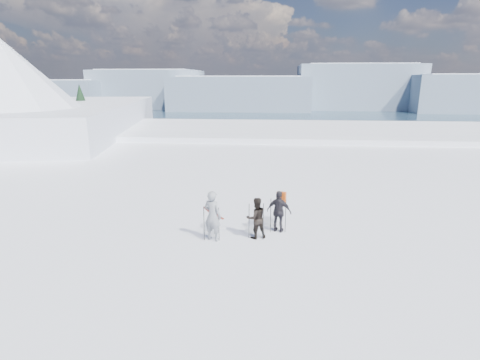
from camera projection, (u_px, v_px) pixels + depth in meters
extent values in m
plane|color=white|center=(274.00, 200.00, 73.88)|extent=(220.00, 208.01, 71.62)
cube|color=white|center=(277.00, 190.00, 42.16)|extent=(180.00, 16.00, 14.00)
plane|color=#22394D|center=(274.00, 125.00, 298.30)|extent=(820.00, 820.00, 0.00)
cube|color=slate|center=(47.00, 94.00, 461.75)|extent=(150.00, 80.00, 34.00)
cube|color=white|center=(45.00, 83.00, 458.09)|extent=(127.50, 70.00, 8.00)
cube|color=slate|center=(149.00, 89.00, 478.88)|extent=(130.00, 80.00, 46.00)
cube|color=white|center=(148.00, 73.00, 473.65)|extent=(110.50, 70.00, 8.00)
cube|color=slate|center=(240.00, 93.00, 440.94)|extent=(160.00, 80.00, 38.00)
cube|color=white|center=(240.00, 79.00, 436.75)|extent=(136.00, 70.00, 8.00)
cube|color=slate|center=(356.00, 87.00, 456.12)|extent=(140.00, 80.00, 52.00)
cube|color=white|center=(358.00, 67.00, 450.10)|extent=(119.00, 70.00, 8.00)
cube|color=slate|center=(480.00, 93.00, 417.85)|extent=(160.00, 80.00, 40.00)
cube|color=white|center=(28.00, 176.00, 42.21)|extent=(29.19, 35.68, 16.00)
cone|color=white|center=(1.00, 86.00, 33.57)|extent=(18.00, 18.00, 9.00)
cone|color=white|center=(2.00, 118.00, 44.91)|extent=(16.00, 16.00, 8.00)
cube|color=#2D2B28|center=(112.00, 191.00, 50.44)|extent=(21.55, 17.87, 14.25)
cone|color=black|center=(127.00, 148.00, 47.66)|extent=(5.60, 5.60, 10.00)
cone|color=black|center=(78.00, 164.00, 41.31)|extent=(5.04, 5.04, 9.00)
cone|color=black|center=(85.00, 137.00, 46.73)|extent=(7.28, 7.28, 13.00)
cone|color=black|center=(126.00, 153.00, 44.69)|extent=(5.60, 5.60, 10.00)
cone|color=black|center=(102.00, 152.00, 42.80)|extent=(6.16, 6.16, 11.00)
cone|color=black|center=(71.00, 139.00, 49.03)|extent=(6.72, 6.72, 12.00)
cone|color=black|center=(65.00, 150.00, 44.19)|extent=(6.16, 6.16, 11.00)
imported|color=gray|center=(213.00, 216.00, 13.17)|extent=(0.79, 0.67, 1.83)
imported|color=black|center=(256.00, 218.00, 13.40)|extent=(0.90, 0.82, 1.52)
imported|color=black|center=(279.00, 212.00, 13.94)|extent=(1.01, 0.65, 1.59)
cube|color=#C34812|center=(282.00, 183.00, 13.88)|extent=(0.38, 0.28, 0.52)
cylinder|color=black|center=(204.00, 224.00, 13.21)|extent=(0.02, 0.02, 1.25)
cylinder|color=black|center=(219.00, 224.00, 13.19)|extent=(0.02, 0.02, 1.24)
cylinder|color=black|center=(249.00, 221.00, 13.43)|extent=(0.02, 0.02, 1.30)
cylinder|color=black|center=(263.00, 222.00, 13.27)|extent=(0.02, 0.02, 1.36)
cylinder|color=black|center=(271.00, 216.00, 13.89)|extent=(0.02, 0.02, 1.33)
cylinder|color=black|center=(286.00, 216.00, 13.90)|extent=(0.02, 0.02, 1.29)
cube|color=black|center=(211.00, 213.00, 16.07)|extent=(0.92, 1.52, 0.03)
cube|color=black|center=(214.00, 213.00, 16.06)|extent=(1.06, 1.44, 0.03)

